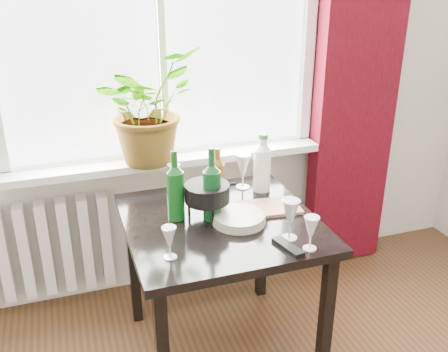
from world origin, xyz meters
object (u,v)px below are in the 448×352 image
object	(u,v)px
wine_bottle_left	(175,185)
wineglass_far_right	(311,233)
wine_bottle_right	(212,184)
wineglass_back_left	(174,178)
table	(221,237)
wineglass_front_left	(170,242)
fondue_pot	(207,200)
wineglass_back_center	(243,171)
wineglass_front_right	(290,219)
tv_remote	(288,247)
bottle_amber	(218,174)
potted_plant	(147,107)
radiator	(36,250)
cutting_board	(269,208)
cleaning_bottle	(262,162)
plate_stack	(239,218)

from	to	relation	value
wine_bottle_left	wineglass_far_right	size ratio (longest dim) A/B	2.21
wine_bottle_right	wineglass_back_left	size ratio (longest dim) A/B	2.24
table	wineglass_front_left	bearing A→B (deg)	-140.22
wineglass_far_right	fondue_pot	size ratio (longest dim) A/B	0.64
wineglass_back_center	wineglass_front_left	xyz separation A→B (m)	(-0.51, -0.54, -0.02)
wineglass_front_right	tv_remote	world-z (taller)	wineglass_front_right
bottle_amber	wineglass_far_right	xyz separation A→B (m)	(0.21, -0.57, -0.06)
wineglass_far_right	bottle_amber	bearing A→B (deg)	110.09
wine_bottle_right	wineglass_back_left	world-z (taller)	wine_bottle_right
wineglass_far_right	tv_remote	bearing A→B (deg)	158.55
potted_plant	wineglass_front_right	world-z (taller)	potted_plant
radiator	wineglass_back_left	distance (m)	0.89
wine_bottle_left	wineglass_front_left	size ratio (longest dim) A/B	2.38
potted_plant	wineglass_back_center	bearing A→B (deg)	-31.98
bottle_amber	wineglass_far_right	distance (m)	0.61
wineglass_back_left	wineglass_back_center	bearing A→B (deg)	-8.99
wineglass_front_left	cutting_board	distance (m)	0.60
wineglass_back_center	wineglass_front_left	distance (m)	0.74
wine_bottle_left	fondue_pot	distance (m)	0.17
cleaning_bottle	cutting_board	size ratio (longest dim) A/B	1.10
radiator	wineglass_back_center	distance (m)	1.21
wineglass_front_right	wineglass_back_center	world-z (taller)	wineglass_back_center
table	cleaning_bottle	distance (m)	0.45
tv_remote	wineglass_far_right	bearing A→B (deg)	-34.60
wineglass_back_center	plate_stack	bearing A→B (deg)	-113.24
wineglass_far_right	fondue_pot	bearing A→B (deg)	127.08
wine_bottle_left	fondue_pot	world-z (taller)	wine_bottle_left
potted_plant	wineglass_front_right	size ratio (longest dim) A/B	3.19
potted_plant	tv_remote	bearing A→B (deg)	-66.39
tv_remote	fondue_pot	bearing A→B (deg)	107.94
plate_stack	tv_remote	size ratio (longest dim) A/B	1.51
cleaning_bottle	cutting_board	distance (m)	0.26
wine_bottle_left	cleaning_bottle	distance (m)	0.51
wine_bottle_left	wineglass_far_right	bearing A→B (deg)	-44.15
wine_bottle_left	wineglass_back_center	size ratio (longest dim) A/B	1.76
potted_plant	cutting_board	bearing A→B (deg)	-49.57
potted_plant	wineglass_back_center	distance (m)	0.59
wineglass_back_center	tv_remote	world-z (taller)	wineglass_back_center
wine_bottle_left	tv_remote	xyz separation A→B (m)	(0.37, -0.40, -0.16)
potted_plant	tv_remote	size ratio (longest dim) A/B	3.65
radiator	table	xyz separation A→B (m)	(0.85, -0.63, 0.27)
cleaning_bottle	tv_remote	xyz separation A→B (m)	(-0.12, -0.56, -0.15)
table	potted_plant	size ratio (longest dim) A/B	1.46
wine_bottle_left	potted_plant	bearing A→B (deg)	92.67
potted_plant	fondue_pot	world-z (taller)	potted_plant
wineglass_back_center	fondue_pot	bearing A→B (deg)	-137.16
radiator	tv_remote	world-z (taller)	tv_remote
cleaning_bottle	potted_plant	bearing A→B (deg)	147.31
bottle_amber	tv_remote	size ratio (longest dim) A/B	1.69
radiator	wine_bottle_left	world-z (taller)	wine_bottle_left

